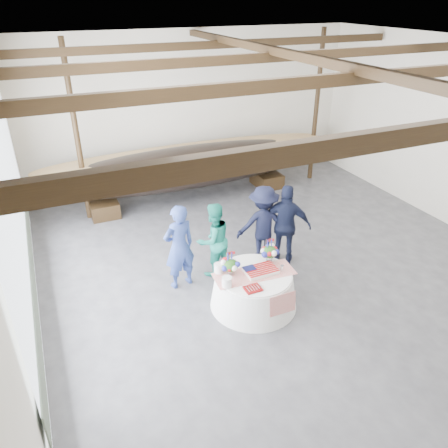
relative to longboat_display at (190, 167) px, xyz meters
name	(u,v)px	position (x,y,z in m)	size (l,w,h in m)	color
floor	(296,281)	(0.60, -4.75, -1.00)	(10.00, 12.00, 0.01)	#3D3D42
wall_back	(193,110)	(0.60, 1.25, 1.25)	(10.00, 0.02, 4.50)	silver
wall_left	(12,235)	(-4.40, -4.75, 1.25)	(0.02, 12.00, 4.50)	silver
ceiling	(317,52)	(0.60, -4.75, 3.50)	(10.00, 12.00, 0.01)	white
pavilion_structure	(289,76)	(0.60, -3.94, 3.00)	(9.80, 11.76, 4.50)	black
open_bay	(21,229)	(-4.35, -3.75, 0.83)	(0.03, 7.00, 3.20)	silver
longboat_display	(190,167)	(0.00, 0.00, 0.00)	(8.36, 1.67, 1.57)	black
banquet_table	(254,289)	(-0.57, -5.08, -0.64)	(1.66, 1.66, 0.71)	white
tabletop_items	(250,264)	(-0.60, -4.94, -0.14)	(1.57, 0.97, 0.40)	#B71712
guest_woman_blue	(179,247)	(-1.63, -3.90, -0.09)	(0.66, 0.43, 1.81)	navy
guest_woman_teal	(213,240)	(-0.85, -3.76, -0.19)	(0.79, 0.61, 1.62)	#1B8F79
guest_man_left	(263,224)	(0.35, -3.70, -0.11)	(1.14, 0.66, 1.77)	black
guest_man_right	(286,225)	(0.76, -3.98, -0.08)	(1.07, 0.45, 1.83)	black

